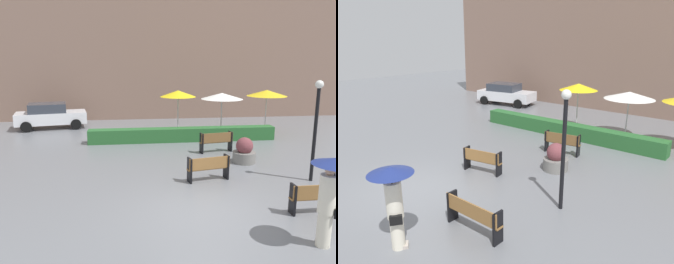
# 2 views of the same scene
# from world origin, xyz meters

# --- Properties ---
(ground_plane) EXTENTS (60.00, 60.00, 0.00)m
(ground_plane) POSITION_xyz_m (0.00, 0.00, 0.00)
(ground_plane) COLOR slate
(bench_back_row) EXTENTS (1.59, 0.61, 0.93)m
(bench_back_row) POSITION_xyz_m (2.01, 6.05, 0.55)
(bench_back_row) COLOR brown
(bench_back_row) RESTS_ON ground
(bench_near_right) EXTENTS (1.79, 0.34, 0.87)m
(bench_near_right) POSITION_xyz_m (3.28, -0.54, 0.52)
(bench_near_right) COLOR olive
(bench_near_right) RESTS_ON ground
(bench_mid_center) EXTENTS (1.56, 0.64, 0.88)m
(bench_mid_center) POSITION_xyz_m (0.77, 2.39, 0.52)
(bench_mid_center) COLOR olive
(bench_mid_center) RESTS_ON ground
(pedestrian_with_umbrella) EXTENTS (1.03, 1.03, 2.13)m
(pedestrian_with_umbrella) POSITION_xyz_m (2.41, -2.17, 1.41)
(pedestrian_with_umbrella) COLOR silver
(pedestrian_with_umbrella) RESTS_ON ground
(planter_pot) EXTENTS (0.95, 0.95, 1.07)m
(planter_pot) POSITION_xyz_m (2.75, 4.35, 0.46)
(planter_pot) COLOR slate
(planter_pot) RESTS_ON ground
(lamp_post) EXTENTS (0.28, 0.28, 3.54)m
(lamp_post) POSITION_xyz_m (4.39, 1.98, 2.20)
(lamp_post) COLOR black
(lamp_post) RESTS_ON ground
(patio_umbrella_yellow) EXTENTS (1.98, 1.98, 2.56)m
(patio_umbrella_yellow) POSITION_xyz_m (0.75, 9.69, 2.38)
(patio_umbrella_yellow) COLOR silver
(patio_umbrella_yellow) RESTS_ON ground
(patio_umbrella_white) EXTENTS (2.38, 2.38, 2.36)m
(patio_umbrella_white) POSITION_xyz_m (3.32, 9.98, 2.19)
(patio_umbrella_white) COLOR silver
(patio_umbrella_white) RESTS_ON ground
(hedge_strip) EXTENTS (9.79, 0.70, 0.71)m
(hedge_strip) POSITION_xyz_m (0.83, 8.40, 0.36)
(hedge_strip) COLOR #28602D
(hedge_strip) RESTS_ON ground
(building_facade) EXTENTS (28.00, 1.20, 8.91)m
(building_facade) POSITION_xyz_m (0.00, 16.00, 4.46)
(building_facade) COLOR #846656
(building_facade) RESTS_ON ground
(parked_car) EXTENTS (4.45, 2.59, 1.57)m
(parked_car) POSITION_xyz_m (-6.83, 12.79, 0.82)
(parked_car) COLOR silver
(parked_car) RESTS_ON ground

